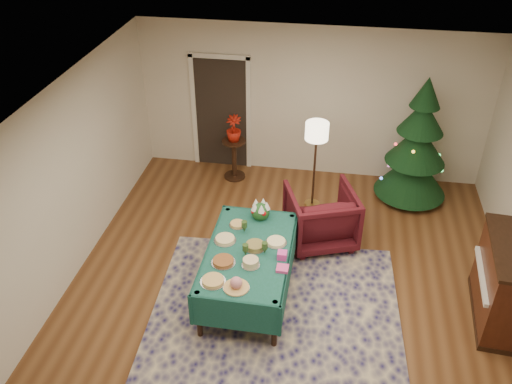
% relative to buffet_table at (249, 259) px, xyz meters
% --- Properties ---
extents(room_shell, '(7.00, 7.00, 7.00)m').
position_rel_buffet_table_xyz_m(room_shell, '(0.51, -0.14, 0.76)').
color(room_shell, '#593319').
rests_on(room_shell, ground).
extents(doorway, '(1.08, 0.04, 2.16)m').
position_rel_buffet_table_xyz_m(doorway, '(-1.09, 3.34, 0.50)').
color(doorway, black).
rests_on(doorway, ground).
extents(rug, '(3.42, 4.36, 0.02)m').
position_rel_buffet_table_xyz_m(rug, '(0.44, -1.00, -0.58)').
color(rug, '#171349').
rests_on(rug, ground).
extents(buffet_table, '(1.12, 1.90, 0.74)m').
position_rel_buffet_table_xyz_m(buffet_table, '(0.00, 0.00, 0.00)').
color(buffet_table, black).
rests_on(buffet_table, ground).
extents(platter_0, '(0.31, 0.31, 0.05)m').
position_rel_buffet_table_xyz_m(platter_0, '(-0.32, -0.65, 0.17)').
color(platter_0, silver).
rests_on(platter_0, buffet_table).
extents(platter_1, '(0.32, 0.32, 0.16)m').
position_rel_buffet_table_xyz_m(platter_1, '(-0.02, -0.71, 0.21)').
color(platter_1, silver).
rests_on(platter_1, buffet_table).
extents(platter_2, '(0.31, 0.31, 0.05)m').
position_rel_buffet_table_xyz_m(platter_2, '(-0.27, -0.29, 0.17)').
color(platter_2, silver).
rests_on(platter_2, buffet_table).
extents(platter_3, '(0.23, 0.23, 0.10)m').
position_rel_buffet_table_xyz_m(platter_3, '(0.07, -0.29, 0.19)').
color(platter_3, silver).
rests_on(platter_3, buffet_table).
extents(platter_4, '(0.30, 0.30, 0.05)m').
position_rel_buffet_table_xyz_m(platter_4, '(-0.34, 0.14, 0.17)').
color(platter_4, silver).
rests_on(platter_4, buffet_table).
extents(platter_5, '(0.28, 0.28, 0.07)m').
position_rel_buffet_table_xyz_m(platter_5, '(0.07, 0.06, 0.18)').
color(platter_5, silver).
rests_on(platter_5, buffet_table).
extents(platter_6, '(0.28, 0.28, 0.04)m').
position_rel_buffet_table_xyz_m(platter_6, '(0.33, 0.21, 0.17)').
color(platter_6, silver).
rests_on(platter_6, buffet_table).
extents(platter_7, '(0.23, 0.23, 0.04)m').
position_rel_buffet_table_xyz_m(platter_7, '(-0.24, 0.50, 0.17)').
color(platter_7, silver).
rests_on(platter_7, buffet_table).
extents(goblet_0, '(0.08, 0.08, 0.17)m').
position_rel_buffet_table_xyz_m(goblet_0, '(-0.13, 0.38, 0.24)').
color(goblet_0, '#2D471E').
rests_on(goblet_0, buffet_table).
extents(goblet_1, '(0.08, 0.08, 0.17)m').
position_rel_buffet_table_xyz_m(goblet_1, '(0.21, -0.02, 0.24)').
color(goblet_1, '#2D471E').
rests_on(goblet_1, buffet_table).
extents(goblet_2, '(0.08, 0.08, 0.17)m').
position_rel_buffet_table_xyz_m(goblet_2, '(-0.02, -0.10, 0.24)').
color(goblet_2, '#2D471E').
rests_on(goblet_2, buffet_table).
extents(napkin_stack, '(0.15, 0.15, 0.04)m').
position_rel_buffet_table_xyz_m(napkin_stack, '(0.47, -0.30, 0.17)').
color(napkin_stack, '#F24393').
rests_on(napkin_stack, buffet_table).
extents(gift_box, '(0.12, 0.12, 0.10)m').
position_rel_buffet_table_xyz_m(gift_box, '(0.44, -0.08, 0.20)').
color(gift_box, '#E640A8').
rests_on(gift_box, buffet_table).
extents(centerpiece, '(0.27, 0.27, 0.30)m').
position_rel_buffet_table_xyz_m(centerpiece, '(0.03, 0.74, 0.28)').
color(centerpiece, '#1E4C1E').
rests_on(centerpiece, buffet_table).
extents(armchair, '(1.21, 1.17, 0.99)m').
position_rel_buffet_table_xyz_m(armchair, '(0.86, 1.30, -0.10)').
color(armchair, '#450E15').
rests_on(armchair, ground).
extents(floor_lamp, '(0.37, 0.37, 1.52)m').
position_rel_buffet_table_xyz_m(floor_lamp, '(0.68, 2.25, 0.70)').
color(floor_lamp, '#A57F3F').
rests_on(floor_lamp, ground).
extents(side_table, '(0.42, 0.42, 0.75)m').
position_rel_buffet_table_xyz_m(side_table, '(-0.78, 2.91, -0.23)').
color(side_table, black).
rests_on(side_table, ground).
extents(potted_plant, '(0.26, 0.47, 0.26)m').
position_rel_buffet_table_xyz_m(potted_plant, '(-0.78, 2.91, 0.29)').
color(potted_plant, '#A0180B').
rests_on(potted_plant, side_table).
extents(christmas_tree, '(1.32, 1.32, 2.17)m').
position_rel_buffet_table_xyz_m(christmas_tree, '(2.30, 2.76, 0.38)').
color(christmas_tree, black).
rests_on(christmas_tree, ground).
extents(piano, '(0.71, 1.36, 1.14)m').
position_rel_buffet_table_xyz_m(piano, '(3.22, 0.09, -0.03)').
color(piano, black).
rests_on(piano, ground).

